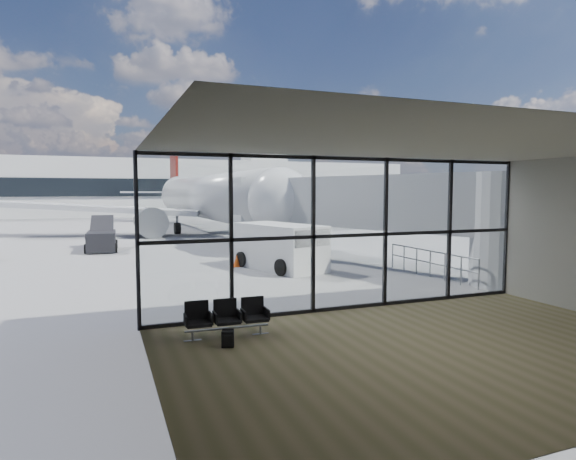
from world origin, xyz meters
TOP-DOWN VIEW (x-y plane):
  - ground at (0.00, 40.00)m, footprint 220.00×220.00m
  - lounge_shell at (0.00, -4.80)m, footprint 12.02×8.01m
  - glass_curtain_wall at (0.00, 0.00)m, footprint 12.10×0.12m
  - jet_bridge at (4.90, 7.07)m, footprint 8.00×16.50m
  - apron_railing at (5.60, 3.50)m, footprint 0.06×5.46m
  - far_terminal at (-0.59, 61.97)m, footprint 80.00×12.20m
  - tree_4 at (-21.00, 72.00)m, footprint 5.61×5.61m
  - tree_5 at (-15.00, 72.00)m, footprint 6.27×6.27m
  - seating_row at (-4.08, -1.31)m, footprint 2.02×0.64m
  - backpack at (-4.25, -2.15)m, footprint 0.32×0.31m
  - airliner at (1.77, 28.49)m, footprint 32.18×37.26m
  - service_van at (0.65, 7.61)m, footprint 3.26×5.04m
  - belt_loader at (-6.82, 17.70)m, footprint 1.86×4.38m
  - traffic_cone_a at (-1.00, 9.03)m, footprint 0.39×0.39m
  - traffic_cone_c at (3.39, 17.00)m, footprint 0.43×0.43m

SIDE VIEW (x-z plane):
  - ground at x=0.00m, z-range 0.00..0.00m
  - backpack at x=-4.25m, z-range -0.01..0.40m
  - traffic_cone_a at x=-1.00m, z-range -0.01..0.54m
  - traffic_cone_c at x=3.39m, z-range -0.02..0.60m
  - seating_row at x=-4.08m, z-range 0.05..0.94m
  - belt_loader at x=-6.82m, z-range -0.33..1.66m
  - apron_railing at x=5.60m, z-range 0.16..1.27m
  - service_van at x=0.65m, z-range 0.03..2.05m
  - glass_curtain_wall at x=0.00m, z-range 0.00..4.50m
  - lounge_shell at x=0.00m, z-range 0.40..4.91m
  - jet_bridge at x=4.90m, z-range 0.59..4.92m
  - airliner at x=1.77m, z-range -1.87..7.72m
  - far_terminal at x=-0.59m, z-range -1.29..9.71m
  - tree_4 at x=-21.00m, z-range 1.22..9.29m
  - tree_5 at x=-15.00m, z-range 1.36..10.39m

